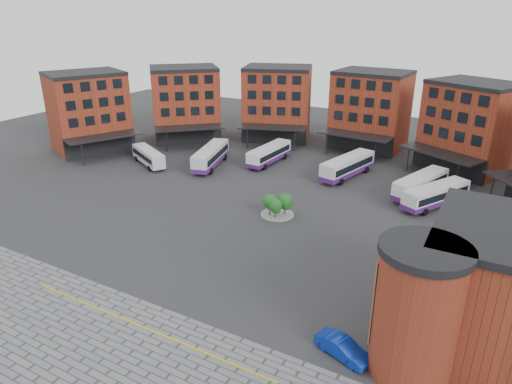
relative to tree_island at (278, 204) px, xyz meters
The scene contains 12 objects.
ground 12.06m from the tree_island, 100.39° to the right, with size 160.00×160.00×0.00m, color #28282B.
yellow_line 25.80m from the tree_island, 90.34° to the right, with size 26.00×0.15×0.02m, color gold.
main_building 27.94m from the tree_island, 104.65° to the left, with size 94.14×42.48×14.60m.
east_building 30.61m from the tree_island, 29.15° to the right, with size 17.40×15.40×10.60m.
tree_island is the anchor object (origin of this frame).
bus_a 29.99m from the tree_island, 164.64° to the left, with size 9.78×6.61×2.79m.
bus_b 22.80m from the tree_island, 146.64° to the left, with size 5.82×12.35×3.39m.
bus_c 21.90m from the tree_island, 120.32° to the left, with size 3.30×11.23×3.12m.
bus_d 19.03m from the tree_island, 80.37° to the left, with size 5.53×12.33×3.39m.
bus_e 22.11m from the tree_island, 47.46° to the left, with size 6.14×11.63×3.21m.
bus_f 21.98m from the tree_island, 37.04° to the left, with size 7.63×11.05×3.15m.
blue_car 26.24m from the tree_island, 52.32° to the right, with size 1.61×4.62×1.52m, color #0C299D.
Camera 1 is at (26.02, -37.15, 25.51)m, focal length 32.00 mm.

